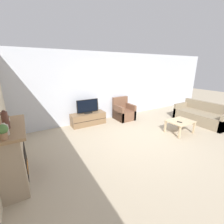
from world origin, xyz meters
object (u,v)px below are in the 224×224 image
Objects in this scene: tv_stand at (88,119)px; coffee_table at (180,122)px; tv at (88,107)px; armchair at (123,112)px; fireplace at (12,154)px; remote at (180,122)px; mantel_clock at (7,120)px; couch at (202,116)px; potted_plant at (3,131)px; mantel_vase_centre_left at (5,120)px; mantel_vase_left at (4,130)px.

tv_stand reaches higher than coffee_table.
tv is 0.92× the size of armchair.
fireplace reaches higher than remote.
mantel_clock reaches higher than couch.
tv reaches higher than coffee_table.
mantel_clock is at bearing 178.61° from couch.
tv is at bearing 108.75° from remote.
potted_plant is at bearing 159.03° from remote.
mantel_vase_centre_left is at bearing -179.26° from couch.
mantel_vase_left is 4.60m from remote.
fireplace is 0.72m from mantel_vase_centre_left.
mantel_vase_centre_left is (0.02, -0.10, 0.71)m from fireplace.
tv_stand is at bearing 136.16° from coffee_table.
coffee_table is at bearing -68.50° from armchair.
remote reaches higher than coffee_table.
potted_plant is at bearing -147.19° from armchair.
couch is at bearing 6.42° from coffee_table.
coffee_table is at bearing -4.09° from mantel_clock.
mantel_vase_centre_left is at bearing 153.11° from remote.
mantel_vase_left reaches higher than fireplace.
fireplace is 1.03× the size of tv_stand.
mantel_vase_centre_left is 4.76m from coffee_table.
mantel_vase_left reaches higher than remote.
remote is (2.22, -2.34, -0.27)m from tv.
potted_plant reaches higher than armchair.
tv_stand is at bearing 90.00° from tv.
potted_plant reaches higher than coffee_table.
mantel_vase_centre_left is at bearing 178.78° from coffee_table.
couch is (2.44, -1.93, -0.02)m from armchair.
tv reaches higher than remote.
mantel_vase_centre_left reaches higher than tv_stand.
mantel_vase_centre_left is 2.15× the size of remote.
tv_stand reaches higher than remote.
mantel_clock is (0.00, 0.54, -0.02)m from mantel_vase_left.
tv_stand is at bearing 46.89° from mantel_vase_left.
armchair is 5.96× the size of remote.
armchair reaches higher than remote.
potted_plant is at bearing -90.00° from mantel_vase_left.
mantel_vase_left is 4.76m from coffee_table.
tv is (0.00, -0.00, 0.47)m from tv_stand.
mantel_clock is 4.76m from coffee_table.
tv is at bearing 174.14° from armchair.
mantel_vase_left is 0.54m from mantel_clock.
mantel_vase_left reaches higher than armchair.
armchair is at bearing 26.31° from fireplace.
tv is at bearing 41.58° from fireplace.
coffee_table is at bearing 2.39° from remote.
fireplace reaches higher than tv_stand.
remote is at bearing -171.71° from couch.
mantel_vase_left is at bearing -133.11° from tv_stand.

